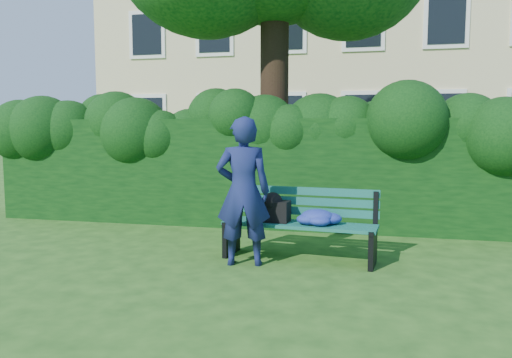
# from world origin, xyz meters

# --- Properties ---
(ground) EXTENTS (80.00, 80.00, 0.00)m
(ground) POSITION_xyz_m (0.00, 0.00, 0.00)
(ground) COLOR #244E18
(ground) RESTS_ON ground
(apartment_building) EXTENTS (16.00, 8.08, 12.00)m
(apartment_building) POSITION_xyz_m (-0.00, 13.99, 6.00)
(apartment_building) COLOR beige
(apartment_building) RESTS_ON ground
(hedge) EXTENTS (10.00, 1.00, 1.80)m
(hedge) POSITION_xyz_m (0.00, 2.20, 0.90)
(hedge) COLOR black
(hedge) RESTS_ON ground
(park_bench) EXTENTS (1.96, 0.74, 0.89)m
(park_bench) POSITION_xyz_m (0.68, 0.07, 0.50)
(park_bench) COLOR #0E483D
(park_bench) RESTS_ON ground
(man_reading) EXTENTS (0.73, 0.55, 1.79)m
(man_reading) POSITION_xyz_m (0.06, -0.33, 0.89)
(man_reading) COLOR #161E4F
(man_reading) RESTS_ON ground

